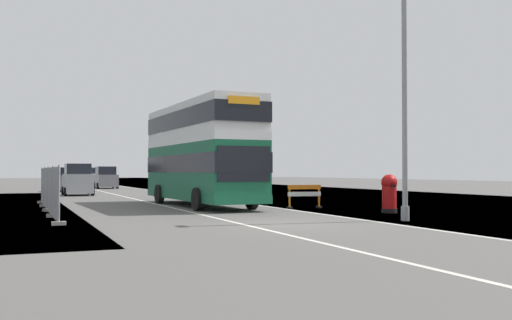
# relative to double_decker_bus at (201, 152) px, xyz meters

# --- Properties ---
(ground) EXTENTS (140.00, 280.00, 0.10)m
(ground) POSITION_rel_double_decker_bus_xyz_m (0.11, -10.26, -2.68)
(ground) COLOR #565451
(double_decker_bus) EXTENTS (3.11, 10.94, 4.95)m
(double_decker_bus) POSITION_rel_double_decker_bus_xyz_m (0.00, 0.00, 0.00)
(double_decker_bus) COLOR #145638
(double_decker_bus) RESTS_ON ground
(lamppost_foreground) EXTENTS (0.29, 0.70, 9.48)m
(lamppost_foreground) POSITION_rel_double_decker_bus_xyz_m (4.02, -10.88, 1.86)
(lamppost_foreground) COLOR gray
(lamppost_foreground) RESTS_ON ground
(red_pillar_postbox) EXTENTS (0.66, 0.66, 1.58)m
(red_pillar_postbox) POSITION_rel_double_decker_bus_xyz_m (5.76, -7.49, -1.77)
(red_pillar_postbox) COLOR black
(red_pillar_postbox) RESTS_ON ground
(roadworks_barrier) EXTENTS (1.63, 0.58, 1.07)m
(roadworks_barrier) POSITION_rel_double_decker_bus_xyz_m (3.93, -3.47, -1.97)
(roadworks_barrier) COLOR orange
(roadworks_barrier) RESTS_ON ground
(construction_site_fence) EXTENTS (0.44, 13.80, 1.90)m
(construction_site_fence) POSITION_rel_double_decker_bus_xyz_m (-7.12, -1.33, -1.73)
(construction_site_fence) COLOR #A8AAAD
(construction_site_fence) RESTS_ON ground
(car_oncoming_near) EXTENTS (2.01, 3.85, 2.24)m
(car_oncoming_near) POSITION_rel_double_decker_bus_xyz_m (-4.34, 15.59, -1.58)
(car_oncoming_near) COLOR gray
(car_oncoming_near) RESTS_ON ground
(car_receding_mid) EXTENTS (2.02, 4.05, 2.03)m
(car_receding_mid) POSITION_rel_double_decker_bus_xyz_m (-4.18, 24.12, -1.68)
(car_receding_mid) COLOR slate
(car_receding_mid) RESTS_ON ground
(car_receding_far) EXTENTS (2.07, 4.35, 2.18)m
(car_receding_far) POSITION_rel_double_decker_bus_xyz_m (-0.13, 31.99, -1.62)
(car_receding_far) COLOR slate
(car_receding_far) RESTS_ON ground
(car_far_side) EXTENTS (2.03, 4.21, 2.12)m
(car_far_side) POSITION_rel_double_decker_bus_xyz_m (0.24, 40.85, -1.63)
(car_far_side) COLOR silver
(car_far_side) RESTS_ON ground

